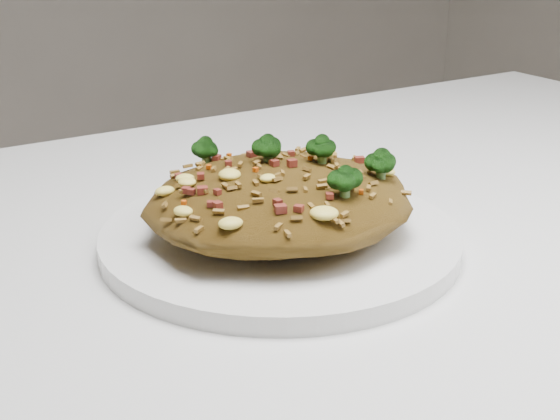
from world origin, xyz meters
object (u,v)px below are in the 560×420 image
Objects in this scene: dining_table at (354,356)px; fried_rice at (281,190)px; plate at (280,238)px; fork at (304,190)px.

fried_rice reaches higher than dining_table.
dining_table is 6.10× the size of fried_rice.
fork is at bearing 44.05° from plate.
dining_table is 0.11m from plate.
dining_table is at bearing -38.01° from fried_rice.
fried_rice reaches higher than plate.
fork is (0.01, 0.09, 0.11)m from dining_table.
plate is 1.34× the size of fried_rice.
plate is (-0.05, 0.04, 0.10)m from dining_table.
plate is at bearing -174.36° from fried_rice.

